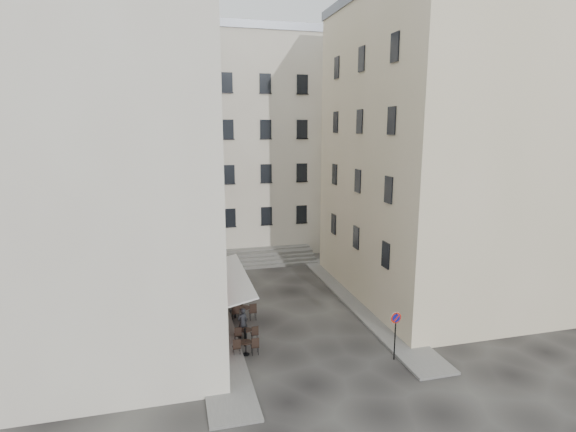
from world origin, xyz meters
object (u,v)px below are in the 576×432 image
object	(u,v)px
bistro_table_a	(246,347)
pedestrian	(243,323)
bistro_table_b	(246,334)
no_parking_sign	(396,326)

from	to	relation	value
bistro_table_a	pedestrian	world-z (taller)	pedestrian
bistro_table_b	bistro_table_a	bearing A→B (deg)	-100.07
bistro_table_a	no_parking_sign	bearing A→B (deg)	-17.91
no_parking_sign	bistro_table_a	distance (m)	7.10
no_parking_sign	bistro_table_b	xyz separation A→B (m)	(-6.42, 3.46, -1.24)
bistro_table_b	no_parking_sign	bearing A→B (deg)	-28.32
bistro_table_b	pedestrian	distance (m)	0.72
no_parking_sign	bistro_table_a	world-z (taller)	no_parking_sign
bistro_table_a	bistro_table_b	xyz separation A→B (m)	(0.23, 1.31, -0.01)
no_parking_sign	pedestrian	bearing A→B (deg)	142.27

